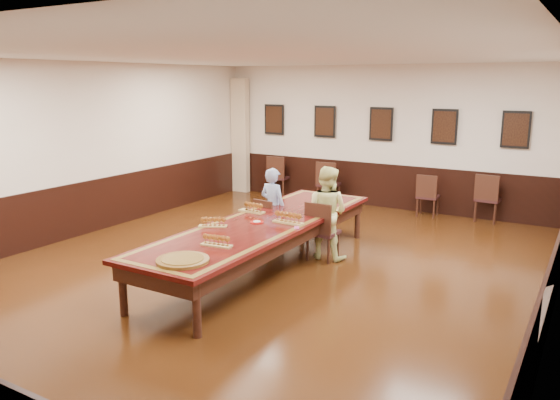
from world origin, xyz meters
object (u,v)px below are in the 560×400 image
Objects in this scene: person_woman at (326,213)px; conference_table at (263,231)px; person_man at (273,208)px; carved_platter at (183,260)px; spare_chair_c at (428,195)px; spare_chair_a at (279,176)px; chair_woman at (323,230)px; spare_chair_d at (488,198)px; spare_chair_b at (329,183)px; chair_man at (270,223)px.

person_woman is 1.17m from conference_table.
carved_platter is at bearing 109.60° from person_man.
spare_chair_c is 4.80m from conference_table.
spare_chair_a is at bearing 111.84° from carved_platter.
person_man reaches higher than chair_woman.
spare_chair_a reaches higher than conference_table.
spare_chair_a is 3.81m from spare_chair_c.
chair_woman is at bearing 67.64° from spare_chair_d.
spare_chair_b is at bearing 103.56° from conference_table.
person_man reaches higher than spare_chair_c.
spare_chair_b is at bearing 165.90° from spare_chair_a.
spare_chair_d reaches higher than carved_platter.
person_man is 3.23m from carved_platter.
spare_chair_a is at bearing -14.65° from spare_chair_b.
person_man is 1.21m from conference_table.
carved_platter is (1.29, -6.67, 0.26)m from spare_chair_b.
carved_platter is at bearing 78.15° from spare_chair_c.
spare_chair_d is at bearing -120.38° from person_man.
chair_man is at bearing 90.00° from person_man.
spare_chair_c is 0.60× the size of person_woman.
person_man is at bearing 102.01° from carved_platter.
spare_chair_b is at bearing -2.30° from spare_chair_c.
person_woman reaches higher than chair_man.
chair_man is at bearing 112.39° from spare_chair_a.
spare_chair_a is 1.11× the size of spare_chair_c.
person_woman is (1.68, -3.61, 0.25)m from spare_chair_b.
spare_chair_a is at bearing 2.80° from spare_chair_d.
person_woman reaches higher than spare_chair_c.
person_woman reaches higher than spare_chair_d.
spare_chair_b reaches higher than conference_table.
spare_chair_b is 3.57m from person_man.
spare_chair_d is 4.73m from person_man.
chair_man is 0.90× the size of chair_woman.
chair_woman reaches higher than conference_table.
conference_table is at bearing 96.86° from spare_chair_b.
chair_man is 3.16m from carved_platter.
spare_chair_c is at bearing -100.79° from chair_woman.
chair_woman is 0.19× the size of conference_table.
spare_chair_d is at bearing -119.82° from chair_man.
spare_chair_b is 3.53m from spare_chair_d.
spare_chair_c is 1.20m from spare_chair_d.
person_man is at bearing 61.13° from spare_chair_c.
person_man is (2.09, -3.72, 0.19)m from spare_chair_a.
chair_woman is 0.95× the size of spare_chair_a.
carved_platter is (-1.05, -6.70, 0.31)m from spare_chair_c.
person_man is at bearing 54.76° from spare_chair_d.
spare_chair_c is 3.71m from person_woman.
chair_woman is 0.29m from person_woman.
chair_woman is 4.08m from spare_chair_b.
person_man is at bearing -11.41° from chair_woman.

